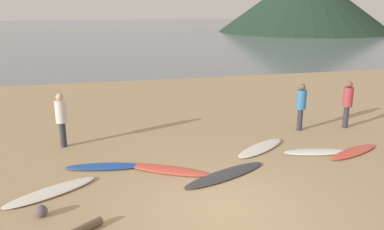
{
  "coord_description": "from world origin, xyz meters",
  "views": [
    {
      "loc": [
        -2.6,
        -7.36,
        4.37
      ],
      "look_at": [
        0.62,
        5.6,
        0.6
      ],
      "focal_mm": 36.76,
      "sensor_mm": 36.0,
      "label": 1
    }
  ],
  "objects_px": {
    "person_2": "(301,103)",
    "beach_rock_far": "(41,211)",
    "surfboard_3": "(226,175)",
    "surfboard_2": "(166,170)",
    "person_1": "(61,116)",
    "person_0": "(348,100)",
    "surfboard_4": "(261,148)",
    "surfboard_0": "(51,192)",
    "surfboard_1": "(105,166)",
    "surfboard_5": "(315,152)",
    "surfboard_6": "(354,152)"
  },
  "relations": [
    {
      "from": "surfboard_1",
      "to": "surfboard_2",
      "type": "bearing_deg",
      "value": -11.01
    },
    {
      "from": "surfboard_6",
      "to": "person_0",
      "type": "xyz_separation_m",
      "value": [
        1.31,
        2.35,
        0.98
      ]
    },
    {
      "from": "surfboard_3",
      "to": "surfboard_6",
      "type": "relative_size",
      "value": 1.25
    },
    {
      "from": "beach_rock_far",
      "to": "person_0",
      "type": "bearing_deg",
      "value": 21.62
    },
    {
      "from": "surfboard_6",
      "to": "surfboard_4",
      "type": "bearing_deg",
      "value": 137.41
    },
    {
      "from": "surfboard_6",
      "to": "person_1",
      "type": "relative_size",
      "value": 1.24
    },
    {
      "from": "surfboard_0",
      "to": "surfboard_4",
      "type": "height_order",
      "value": "surfboard_0"
    },
    {
      "from": "surfboard_2",
      "to": "surfboard_5",
      "type": "bearing_deg",
      "value": 34.7
    },
    {
      "from": "surfboard_5",
      "to": "surfboard_1",
      "type": "bearing_deg",
      "value": -173.31
    },
    {
      "from": "surfboard_0",
      "to": "person_0",
      "type": "bearing_deg",
      "value": -14.64
    },
    {
      "from": "person_2",
      "to": "beach_rock_far",
      "type": "bearing_deg",
      "value": 58.38
    },
    {
      "from": "surfboard_2",
      "to": "surfboard_5",
      "type": "xyz_separation_m",
      "value": [
        4.66,
        0.23,
        -0.01
      ]
    },
    {
      "from": "surfboard_0",
      "to": "surfboard_1",
      "type": "distance_m",
      "value": 1.8
    },
    {
      "from": "surfboard_0",
      "to": "person_1",
      "type": "distance_m",
      "value": 3.45
    },
    {
      "from": "surfboard_2",
      "to": "person_2",
      "type": "xyz_separation_m",
      "value": [
        5.31,
        2.42,
        0.96
      ]
    },
    {
      "from": "surfboard_5",
      "to": "surfboard_3",
      "type": "bearing_deg",
      "value": -153.82
    },
    {
      "from": "surfboard_1",
      "to": "surfboard_5",
      "type": "distance_m",
      "value": 6.29
    },
    {
      "from": "surfboard_1",
      "to": "beach_rock_far",
      "type": "relative_size",
      "value": 8.13
    },
    {
      "from": "surfboard_1",
      "to": "person_0",
      "type": "bearing_deg",
      "value": 20.66
    },
    {
      "from": "surfboard_1",
      "to": "person_2",
      "type": "distance_m",
      "value": 7.22
    },
    {
      "from": "surfboard_1",
      "to": "person_2",
      "type": "height_order",
      "value": "person_2"
    },
    {
      "from": "surfboard_4",
      "to": "person_1",
      "type": "height_order",
      "value": "person_1"
    },
    {
      "from": "person_2",
      "to": "beach_rock_far",
      "type": "height_order",
      "value": "person_2"
    },
    {
      "from": "surfboard_2",
      "to": "beach_rock_far",
      "type": "height_order",
      "value": "beach_rock_far"
    },
    {
      "from": "surfboard_2",
      "to": "person_1",
      "type": "height_order",
      "value": "person_1"
    },
    {
      "from": "surfboard_6",
      "to": "person_2",
      "type": "distance_m",
      "value": 2.7
    },
    {
      "from": "surfboard_1",
      "to": "surfboard_2",
      "type": "relative_size",
      "value": 0.86
    },
    {
      "from": "surfboard_5",
      "to": "person_0",
      "type": "height_order",
      "value": "person_0"
    },
    {
      "from": "surfboard_5",
      "to": "beach_rock_far",
      "type": "bearing_deg",
      "value": -155.62
    },
    {
      "from": "surfboard_4",
      "to": "person_2",
      "type": "relative_size",
      "value": 1.35
    },
    {
      "from": "surfboard_2",
      "to": "person_1",
      "type": "relative_size",
      "value": 1.42
    },
    {
      "from": "surfboard_3",
      "to": "surfboard_5",
      "type": "bearing_deg",
      "value": -7.98
    },
    {
      "from": "surfboard_3",
      "to": "surfboard_2",
      "type": "bearing_deg",
      "value": 131.02
    },
    {
      "from": "surfboard_5",
      "to": "person_0",
      "type": "distance_m",
      "value": 3.34
    },
    {
      "from": "surfboard_3",
      "to": "person_2",
      "type": "distance_m",
      "value": 5.03
    },
    {
      "from": "surfboard_4",
      "to": "person_2",
      "type": "bearing_deg",
      "value": 0.3
    },
    {
      "from": "surfboard_1",
      "to": "person_2",
      "type": "relative_size",
      "value": 1.25
    },
    {
      "from": "person_1",
      "to": "beach_rock_far",
      "type": "height_order",
      "value": "person_1"
    },
    {
      "from": "surfboard_3",
      "to": "person_1",
      "type": "bearing_deg",
      "value": 117.95
    },
    {
      "from": "surfboard_1",
      "to": "surfboard_3",
      "type": "height_order",
      "value": "surfboard_1"
    },
    {
      "from": "surfboard_3",
      "to": "surfboard_4",
      "type": "height_order",
      "value": "surfboard_4"
    },
    {
      "from": "surfboard_3",
      "to": "beach_rock_far",
      "type": "bearing_deg",
      "value": 168.92
    },
    {
      "from": "person_1",
      "to": "person_2",
      "type": "height_order",
      "value": "person_1"
    },
    {
      "from": "surfboard_6",
      "to": "person_2",
      "type": "relative_size",
      "value": 1.27
    },
    {
      "from": "surfboard_2",
      "to": "person_2",
      "type": "distance_m",
      "value": 5.91
    },
    {
      "from": "surfboard_0",
      "to": "surfboard_4",
      "type": "xyz_separation_m",
      "value": [
        6.09,
        1.58,
        -0.0
      ]
    },
    {
      "from": "person_1",
      "to": "person_0",
      "type": "bearing_deg",
      "value": -139.57
    },
    {
      "from": "surfboard_3",
      "to": "person_2",
      "type": "height_order",
      "value": "person_2"
    },
    {
      "from": "surfboard_3",
      "to": "person_0",
      "type": "height_order",
      "value": "person_0"
    },
    {
      "from": "surfboard_4",
      "to": "person_1",
      "type": "relative_size",
      "value": 1.32
    }
  ]
}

